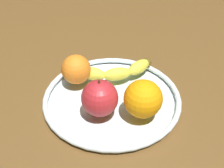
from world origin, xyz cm
name	(u,v)px	position (x,y,z in cm)	size (l,w,h in cm)	color
ground_plane	(112,107)	(0.00, 0.00, -2.00)	(152.35, 152.35, 4.00)	brown
fruit_bowl	(112,98)	(0.00, 0.00, 0.92)	(30.25, 30.25, 1.80)	silver
banana	(118,71)	(1.84, 6.69, 3.31)	(18.75, 7.74, 3.01)	yellow
apple	(100,98)	(-2.79, -5.10, 5.50)	(7.40, 7.40, 8.20)	#B4252C
orange_front_right	(143,99)	(5.59, -6.13, 5.65)	(7.70, 7.70, 7.70)	orange
orange_center	(76,69)	(-7.70, 5.46, 5.15)	(6.71, 6.71, 6.71)	orange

